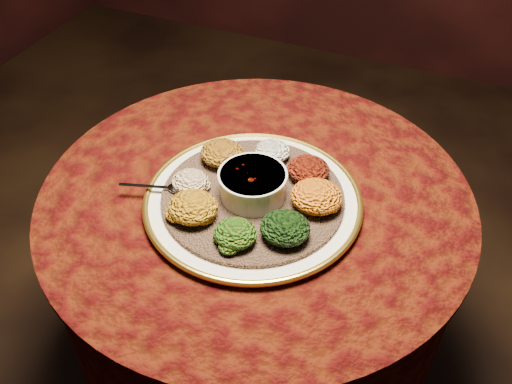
% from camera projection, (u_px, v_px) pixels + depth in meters
% --- Properties ---
extents(table, '(0.96, 0.96, 0.73)m').
position_uv_depth(table, '(256.00, 247.00, 1.38)').
color(table, black).
rests_on(table, ground).
extents(platter, '(0.53, 0.53, 0.02)m').
position_uv_depth(platter, '(253.00, 201.00, 1.22)').
color(platter, silver).
rests_on(platter, table).
extents(injera, '(0.47, 0.47, 0.01)m').
position_uv_depth(injera, '(253.00, 197.00, 1.21)').
color(injera, brown).
rests_on(injera, platter).
extents(stew_bowl, '(0.14, 0.14, 0.06)m').
position_uv_depth(stew_bowl, '(253.00, 183.00, 1.19)').
color(stew_bowl, silver).
rests_on(stew_bowl, injera).
extents(spoon, '(0.14, 0.06, 0.01)m').
position_uv_depth(spoon, '(171.00, 188.00, 1.22)').
color(spoon, silver).
rests_on(spoon, injera).
extents(portion_ayib, '(0.08, 0.08, 0.04)m').
position_uv_depth(portion_ayib, '(272.00, 151.00, 1.29)').
color(portion_ayib, white).
rests_on(portion_ayib, injera).
extents(portion_kitfo, '(0.09, 0.09, 0.04)m').
position_uv_depth(portion_kitfo, '(308.00, 169.00, 1.24)').
color(portion_kitfo, black).
rests_on(portion_kitfo, injera).
extents(portion_tikil, '(0.11, 0.10, 0.05)m').
position_uv_depth(portion_tikil, '(316.00, 196.00, 1.17)').
color(portion_tikil, '#A5770D').
rests_on(portion_tikil, injera).
extents(portion_gomen, '(0.10, 0.09, 0.05)m').
position_uv_depth(portion_gomen, '(285.00, 228.00, 1.11)').
color(portion_gomen, black).
rests_on(portion_gomen, injera).
extents(portion_mixveg, '(0.09, 0.08, 0.04)m').
position_uv_depth(portion_mixveg, '(235.00, 233.00, 1.10)').
color(portion_mixveg, '#A5400A').
rests_on(portion_mixveg, injera).
extents(portion_kik, '(0.10, 0.10, 0.05)m').
position_uv_depth(portion_kik, '(193.00, 207.00, 1.15)').
color(portion_kik, '#BD7210').
rests_on(portion_kik, injera).
extents(portion_timatim, '(0.08, 0.08, 0.04)m').
position_uv_depth(portion_timatim, '(190.00, 182.00, 1.21)').
color(portion_timatim, maroon).
rests_on(portion_timatim, injera).
extents(portion_shiro, '(0.10, 0.09, 0.05)m').
position_uv_depth(portion_shiro, '(222.00, 153.00, 1.28)').
color(portion_shiro, '#8B5610').
rests_on(portion_shiro, injera).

